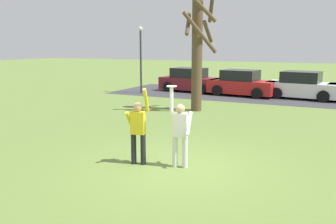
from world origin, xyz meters
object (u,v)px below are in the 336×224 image
(person_defender, at_px, (138,128))
(parked_car_red, at_px, (242,84))
(person_catcher, at_px, (180,130))
(parked_car_maroon, at_px, (190,81))
(frisbee_disc, at_px, (172,86))
(lamppost_by_lot, at_px, (141,53))
(parked_car_white, at_px, (302,86))
(bare_tree_tall, at_px, (198,45))

(person_defender, bearing_deg, parked_car_red, 80.67)
(person_catcher, relative_size, parked_car_maroon, 0.49)
(person_defender, bearing_deg, parked_car_maroon, 94.23)
(person_catcher, bearing_deg, frisbee_disc, -0.00)
(frisbee_disc, bearing_deg, person_defender, -167.46)
(parked_car_maroon, height_order, parked_car_red, same)
(person_defender, relative_size, lamppost_by_lot, 0.48)
(parked_car_white, bearing_deg, person_defender, -93.85)
(person_catcher, xyz_separation_m, parked_car_maroon, (-5.52, 14.46, -0.25))
(person_defender, distance_m, bare_tree_tall, 8.41)
(person_catcher, xyz_separation_m, person_defender, (-1.09, -0.24, -0.00))
(bare_tree_tall, distance_m, lamppost_by_lot, 7.19)
(frisbee_disc, relative_size, parked_car_maroon, 0.06)
(person_catcher, height_order, parked_car_red, person_catcher)
(person_catcher, xyz_separation_m, bare_tree_tall, (-2.49, 7.77, 2.12))
(frisbee_disc, height_order, parked_car_maroon, frisbee_disc)
(parked_car_red, bearing_deg, frisbee_disc, -76.24)
(person_defender, xyz_separation_m, bare_tree_tall, (-1.40, 8.02, 2.13))
(parked_car_maroon, relative_size, bare_tree_tall, 0.70)
(bare_tree_tall, xyz_separation_m, lamppost_by_lot, (-5.61, 4.47, -0.52))
(person_defender, relative_size, parked_car_red, 0.48)
(parked_car_maroon, relative_size, lamppost_by_lot, 1.01)
(person_catcher, distance_m, lamppost_by_lot, 14.77)
(person_catcher, relative_size, bare_tree_tall, 0.34)
(person_defender, height_order, lamppost_by_lot, lamppost_by_lot)
(frisbee_disc, xyz_separation_m, parked_car_red, (-1.66, 14.01, -1.37))
(lamppost_by_lot, bearing_deg, bare_tree_tall, -38.59)
(person_catcher, relative_size, parked_car_white, 0.49)
(person_defender, bearing_deg, frisbee_disc, -0.00)
(parked_car_red, xyz_separation_m, bare_tree_tall, (-0.61, -6.18, 2.38))
(parked_car_maroon, height_order, bare_tree_tall, bare_tree_tall)
(person_defender, xyz_separation_m, lamppost_by_lot, (-7.01, 12.49, 1.60))
(frisbee_disc, bearing_deg, parked_car_maroon, 110.07)
(parked_car_white, bearing_deg, frisbee_disc, -90.58)
(person_catcher, relative_size, lamppost_by_lot, 0.49)
(frisbee_disc, relative_size, lamppost_by_lot, 0.06)
(person_catcher, relative_size, parked_car_red, 0.49)
(lamppost_by_lot, bearing_deg, parked_car_white, 11.17)
(person_catcher, bearing_deg, lamppost_by_lot, -69.06)
(parked_car_white, distance_m, lamppost_by_lot, 10.13)
(parked_car_maroon, xyz_separation_m, parked_car_white, (7.19, -0.28, 0.00))
(parked_car_red, relative_size, parked_car_white, 1.00)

